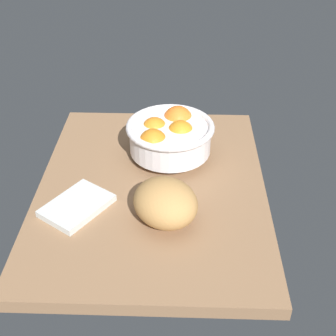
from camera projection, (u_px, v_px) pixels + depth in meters
The scene contains 4 objects.
ground_plane at pixel (152, 190), 108.79cm from camera, with size 68.37×52.51×3.00cm, color #8C6747.
fruit_bowl at pixel (170, 135), 113.87cm from camera, with size 21.58×21.58×11.13cm.
bread_loaf at pixel (165, 203), 95.48cm from camera, with size 14.46×12.73×9.25cm, color #B8874C.
napkin_folded at pixel (77, 206), 100.62cm from camera, with size 14.34×10.22×1.54cm, color silver.
Camera 1 is at (-85.39, -6.57, 65.89)cm, focal length 49.60 mm.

